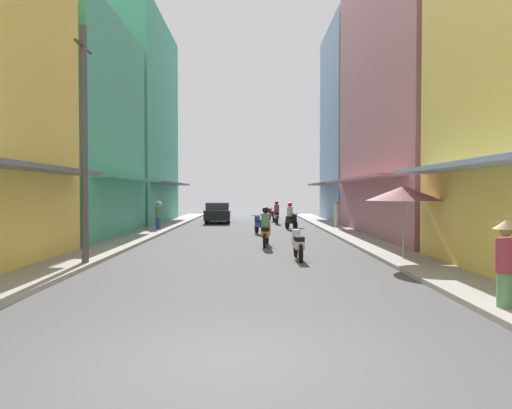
{
  "coord_description": "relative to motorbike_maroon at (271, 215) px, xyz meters",
  "views": [
    {
      "loc": [
        0.32,
        -5.59,
        2.14
      ],
      "look_at": [
        0.49,
        20.11,
        1.48
      ],
      "focal_mm": 31.93,
      "sensor_mm": 36.0,
      "label": 1
    }
  ],
  "objects": [
    {
      "name": "ground_plane",
      "position": [
        -1.71,
        -13.19,
        -0.5
      ],
      "size": [
        84.78,
        84.78,
        0.0
      ],
      "primitive_type": "plane",
      "color": "#4C4C4F"
    },
    {
      "name": "building_right_far",
      "position": [
        7.21,
        -0.12,
        6.69
      ],
      "size": [
        7.05,
        8.35,
        14.4
      ],
      "color": "#8CA5CC",
      "rests_on": "ground"
    },
    {
      "name": "motorbike_white",
      "position": [
        0.06,
        -19.48,
        0.0
      ],
      "size": [
        0.55,
        1.81,
        0.96
      ],
      "color": "black",
      "rests_on": "ground"
    },
    {
      "name": "sidewalk_left",
      "position": [
        -6.82,
        -13.19,
        -0.44
      ],
      "size": [
        1.62,
        46.54,
        0.12
      ],
      "primitive_type": "cube",
      "color": "#9E9991",
      "rests_on": "ground"
    },
    {
      "name": "vendor_umbrella",
      "position": [
        3.26,
        -20.08,
        1.62
      ],
      "size": [
        2.31,
        2.31,
        2.35
      ],
      "color": "#99999E",
      "rests_on": "ground"
    },
    {
      "name": "utility_pole",
      "position": [
        -6.26,
        -20.87,
        3.04
      ],
      "size": [
        0.2,
        1.2,
        6.93
      ],
      "color": "#4C4C4F",
      "rests_on": "ground"
    },
    {
      "name": "motorbike_silver",
      "position": [
        0.24,
        -2.54,
        0.2
      ],
      "size": [
        0.55,
        1.81,
        1.58
      ],
      "color": "black",
      "rests_on": "ground"
    },
    {
      "name": "motorbike_orange",
      "position": [
        -0.87,
        -15.88,
        0.2
      ],
      "size": [
        0.55,
        1.81,
        1.58
      ],
      "color": "black",
      "rests_on": "ground"
    },
    {
      "name": "building_right_mid",
      "position": [
        7.21,
        -11.58,
        7.1
      ],
      "size": [
        7.05,
        13.61,
        15.22
      ],
      "color": "#B7727F",
      "rests_on": "ground"
    },
    {
      "name": "motorbike_maroon",
      "position": [
        0.0,
        0.0,
        0.0
      ],
      "size": [
        0.66,
        1.78,
        0.96
      ],
      "color": "black",
      "rests_on": "ground"
    },
    {
      "name": "sidewalk_right",
      "position": [
        3.4,
        -13.19,
        -0.44
      ],
      "size": [
        1.62,
        46.54,
        0.12
      ],
      "primitive_type": "cube",
      "color": "#9E9991",
      "rests_on": "ground"
    },
    {
      "name": "motorbike_black",
      "position": [
        0.81,
        -7.8,
        0.2
      ],
      "size": [
        0.71,
        1.76,
        1.58
      ],
      "color": "black",
      "rests_on": "ground"
    },
    {
      "name": "pedestrian_far",
      "position": [
        -6.67,
        -8.64,
        0.47
      ],
      "size": [
        0.44,
        0.44,
        1.72
      ],
      "color": "#334C8C",
      "rests_on": "ground"
    },
    {
      "name": "building_left_mid",
      "position": [
        -10.62,
        -12.33,
        4.65
      ],
      "size": [
        7.05,
        9.18,
        10.32
      ],
      "color": "#4CB28C",
      "rests_on": "ground"
    },
    {
      "name": "building_left_far",
      "position": [
        -10.62,
        -1.53,
        6.63
      ],
      "size": [
        7.05,
        10.95,
        14.29
      ],
      "color": "#4CB28C",
      "rests_on": "ground"
    },
    {
      "name": "motorbike_blue",
      "position": [
        -1.04,
        -10.58,
        0.0
      ],
      "size": [
        0.68,
        1.77,
        0.96
      ],
      "color": "black",
      "rests_on": "ground"
    },
    {
      "name": "pedestrian_foreground",
      "position": [
        3.59,
        -7.05,
        0.3
      ],
      "size": [
        0.34,
        0.34,
        1.62
      ],
      "color": "beige",
      "rests_on": "ground"
    },
    {
      "name": "parked_car",
      "position": [
        -3.9,
        -1.62,
        0.24
      ],
      "size": [
        1.91,
        4.16,
        1.45
      ],
      "color": "black",
      "rests_on": "ground"
    },
    {
      "name": "pedestrian_midway",
      "position": [
        3.06,
        -26.1,
        0.43
      ],
      "size": [
        0.44,
        0.44,
        1.66
      ],
      "color": "#598C59",
      "rests_on": "ground"
    }
  ]
}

